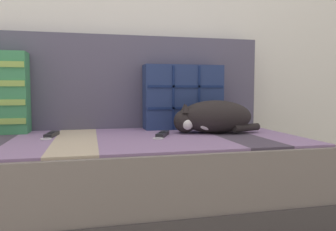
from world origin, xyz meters
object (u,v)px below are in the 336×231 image
(sleeping_cat, at_px, (211,118))
(couch, at_px, (118,179))
(game_remote_near, at_px, (51,135))
(throw_pillow_quilted, at_px, (183,97))
(game_remote_far, at_px, (162,134))

(sleeping_cat, bearing_deg, couch, -177.96)
(sleeping_cat, distance_m, game_remote_near, 0.77)
(throw_pillow_quilted, height_order, game_remote_far, throw_pillow_quilted)
(couch, xyz_separation_m, throw_pillow_quilted, (0.39, 0.24, 0.38))
(couch, height_order, game_remote_far, game_remote_far)
(sleeping_cat, relative_size, game_remote_far, 2.19)
(couch, relative_size, game_remote_far, 8.88)
(sleeping_cat, relative_size, game_remote_near, 2.09)
(game_remote_near, height_order, game_remote_far, same)
(sleeping_cat, height_order, game_remote_near, sleeping_cat)
(sleeping_cat, bearing_deg, throw_pillow_quilted, 110.27)
(game_remote_near, bearing_deg, sleeping_cat, -4.34)
(couch, distance_m, game_remote_far, 0.30)
(couch, relative_size, throw_pillow_quilted, 4.02)
(throw_pillow_quilted, height_order, sleeping_cat, throw_pillow_quilted)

